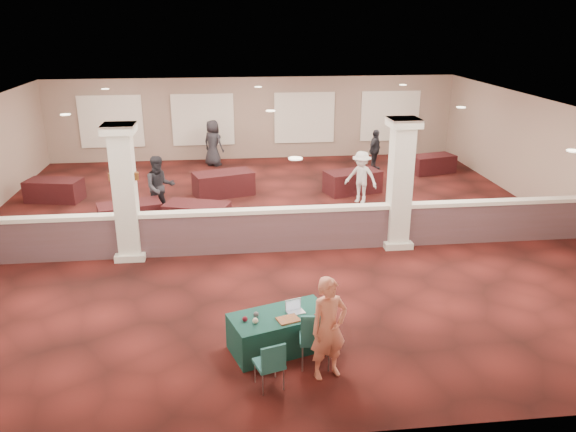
{
  "coord_description": "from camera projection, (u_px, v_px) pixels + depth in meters",
  "views": [
    {
      "loc": [
        -1.16,
        -14.15,
        5.47
      ],
      "look_at": [
        0.21,
        -2.0,
        1.07
      ],
      "focal_mm": 35.0,
      "sensor_mm": 36.0,
      "label": 1
    }
  ],
  "objects": [
    {
      "name": "near_table",
      "position": [
        280.0,
        331.0,
        9.67
      ],
      "size": [
        1.88,
        1.33,
        0.65
      ],
      "primitive_type": "cube",
      "rotation": [
        0.0,
        0.0,
        0.32
      ],
      "color": "#0E3330",
      "rests_on": "ground"
    },
    {
      "name": "attendee_b",
      "position": [
        361.0,
        177.0,
        17.1
      ],
      "size": [
        1.11,
        0.97,
        1.6
      ],
      "primitive_type": "imported",
      "rotation": [
        0.0,
        0.0,
        -0.62
      ],
      "color": "silver",
      "rests_on": "ground"
    },
    {
      "name": "yarn_red",
      "position": [
        245.0,
        319.0,
        9.34
      ],
      "size": [
        0.09,
        0.09,
        0.09
      ],
      "primitive_type": "sphere",
      "color": "maroon",
      "rests_on": "near_table"
    },
    {
      "name": "wall_back",
      "position": [
        254.0,
        119.0,
        22.15
      ],
      "size": [
        16.0,
        0.04,
        3.2
      ],
      "primitive_type": "cube",
      "color": "gray",
      "rests_on": "ground"
    },
    {
      "name": "wall_front",
      "position": [
        324.0,
        335.0,
        7.19
      ],
      "size": [
        16.0,
        0.04,
        3.2
      ],
      "primitive_type": "cube",
      "color": "gray",
      "rests_on": "ground"
    },
    {
      "name": "yarn_grey",
      "position": [
        256.0,
        314.0,
        9.48
      ],
      "size": [
        0.09,
        0.09,
        0.09
      ],
      "primitive_type": "sphere",
      "color": "#47464B",
      "rests_on": "near_table"
    },
    {
      "name": "conf_chair_side",
      "position": [
        271.0,
        362.0,
        8.54
      ],
      "size": [
        0.52,
        0.52,
        0.83
      ],
      "rotation": [
        0.0,
        0.0,
        0.29
      ],
      "color": "#205E58",
      "rests_on": "ground"
    },
    {
      "name": "screen_glow",
      "position": [
        293.0,
        305.0,
        9.67
      ],
      "size": [
        0.26,
        0.09,
        0.17
      ],
      "primitive_type": "cube",
      "rotation": [
        0.0,
        0.0,
        0.32
      ],
      "color": "silver",
      "rests_on": "near_table"
    },
    {
      "name": "conf_chair_main",
      "position": [
        316.0,
        335.0,
        9.03
      ],
      "size": [
        0.57,
        0.57,
        1.03
      ],
      "rotation": [
        0.0,
        0.0,
        -0.11
      ],
      "color": "#205E58",
      "rests_on": "ground"
    },
    {
      "name": "laptop_screen",
      "position": [
        293.0,
        304.0,
        9.67
      ],
      "size": [
        0.28,
        0.1,
        0.2
      ],
      "primitive_type": "cube",
      "rotation": [
        0.0,
        0.0,
        0.32
      ],
      "color": "silver",
      "rests_on": "near_table"
    },
    {
      "name": "woman",
      "position": [
        329.0,
        328.0,
        8.76
      ],
      "size": [
        0.71,
        0.58,
        1.71
      ],
      "primitive_type": "imported",
      "rotation": [
        0.0,
        0.0,
        0.31
      ],
      "color": "#F18069",
      "rests_on": "ground"
    },
    {
      "name": "knitting",
      "position": [
        288.0,
        319.0,
        9.38
      ],
      "size": [
        0.42,
        0.37,
        0.03
      ],
      "primitive_type": "cube",
      "rotation": [
        0.0,
        0.0,
        0.32
      ],
      "color": "#C75F1F",
      "rests_on": "near_table"
    },
    {
      "name": "attendee_d",
      "position": [
        213.0,
        143.0,
        21.29
      ],
      "size": [
        0.96,
        0.91,
        1.75
      ],
      "primitive_type": "imported",
      "rotation": [
        0.0,
        0.0,
        2.46
      ],
      "color": "black",
      "rests_on": "ground"
    },
    {
      "name": "far_table_front_right",
      "position": [
        353.0,
        182.0,
        18.2
      ],
      "size": [
        1.93,
        1.33,
        0.71
      ],
      "primitive_type": "cube",
      "rotation": [
        0.0,
        0.0,
        0.28
      ],
      "color": "black",
      "rests_on": "ground"
    },
    {
      "name": "attendee_a",
      "position": [
        160.0,
        187.0,
        15.78
      ],
      "size": [
        0.96,
        0.71,
        1.79
      ],
      "primitive_type": "imported",
      "rotation": [
        0.0,
        0.0,
        0.31
      ],
      "color": "black",
      "rests_on": "ground"
    },
    {
      "name": "far_table_back_right",
      "position": [
        432.0,
        164.0,
        20.51
      ],
      "size": [
        1.74,
        1.16,
        0.65
      ],
      "primitive_type": "cube",
      "rotation": [
        0.0,
        0.0,
        0.25
      ],
      "color": "black",
      "rests_on": "ground"
    },
    {
      "name": "column_right",
      "position": [
        400.0,
        183.0,
        13.57
      ],
      "size": [
        0.72,
        0.72,
        3.2
      ],
      "color": "silver",
      "rests_on": "ground"
    },
    {
      "name": "ground",
      "position": [
        272.0,
        229.0,
        15.21
      ],
      "size": [
        16.0,
        16.0,
        0.0
      ],
      "primitive_type": "plane",
      "color": "#4D1613",
      "rests_on": "ground"
    },
    {
      "name": "laptop_base",
      "position": [
        296.0,
        312.0,
        9.62
      ],
      "size": [
        0.34,
        0.29,
        0.02
      ],
      "primitive_type": "cube",
      "rotation": [
        0.0,
        0.0,
        0.32
      ],
      "color": "silver",
      "rests_on": "near_table"
    },
    {
      "name": "yarn_cream",
      "position": [
        255.0,
        321.0,
        9.27
      ],
      "size": [
        0.1,
        0.1,
        0.1
      ],
      "primitive_type": "sphere",
      "color": "beige",
      "rests_on": "near_table"
    },
    {
      "name": "far_table_front_left",
      "position": [
        130.0,
        215.0,
        15.26
      ],
      "size": [
        1.81,
        1.26,
        0.67
      ],
      "primitive_type": "cube",
      "rotation": [
        0.0,
        0.0,
        0.29
      ],
      "color": "black",
      "rests_on": "ground"
    },
    {
      "name": "partition_wall",
      "position": [
        277.0,
        229.0,
        13.62
      ],
      "size": [
        15.6,
        0.28,
        1.1
      ],
      "color": "brown",
      "rests_on": "ground"
    },
    {
      "name": "attendee_c",
      "position": [
        375.0,
        150.0,
        20.71
      ],
      "size": [
        0.88,
        0.96,
        1.51
      ],
      "primitive_type": "imported",
      "rotation": [
        0.0,
        0.0,
        0.91
      ],
      "color": "black",
      "rests_on": "ground"
    },
    {
      "name": "sconce_left",
      "position": [
        111.0,
        177.0,
        12.73
      ],
      "size": [
        0.12,
        0.12,
        0.18
      ],
      "color": "brown",
      "rests_on": "column_left"
    },
    {
      "name": "far_table_front_center",
      "position": [
        197.0,
        216.0,
        15.16
      ],
      "size": [
        1.88,
        1.35,
        0.69
      ],
      "primitive_type": "cube",
      "rotation": [
        0.0,
        0.0,
        -0.33
      ],
      "color": "black",
      "rests_on": "ground"
    },
    {
      "name": "column_left",
      "position": [
        125.0,
        192.0,
        12.88
      ],
      "size": [
        0.72,
        0.72,
        3.2
      ],
      "color": "silver",
      "rests_on": "ground"
    },
    {
      "name": "far_table_back_left",
      "position": [
        54.0,
        190.0,
        17.4
      ],
      "size": [
        1.78,
        1.14,
        0.67
      ],
      "primitive_type": "cube",
      "rotation": [
        0.0,
        0.0,
        -0.2
      ],
      "color": "black",
      "rests_on": "ground"
    },
    {
      "name": "ceiling",
      "position": [
        271.0,
        110.0,
        14.13
      ],
      "size": [
        16.0,
        16.0,
        0.02
      ],
      "primitive_type": "cube",
      "color": "white",
      "rests_on": "wall_back"
    },
    {
      "name": "scissors",
      "position": [
        317.0,
        314.0,
        9.57
      ],
      "size": [
        0.11,
        0.06,
        0.01
      ],
      "primitive_type": "cube",
      "rotation": [
        0.0,
        0.0,
        0.32
      ],
      "color": "#AC1213",
      "rests_on": "near_table"
    },
    {
      "name": "sconce_right",
      "position": [
        136.0,
        176.0,
        12.79
      ],
      "size": [
        0.12,
        0.12,
        0.18
      ],
      "color": "brown",
      "rests_on": "column_left"
    },
    {
      "name": "wall_right",
      "position": [
        559.0,
        163.0,
        15.52
      ],
      "size": [
        0.04,
        16.0,
        3.2
      ],
      "primitive_type": "cube",
      "color": "gray",
      "rests_on": "ground"
    },
    {
      "name": "far_table_back_center",
      "position": [
        223.0,
        184.0,
        17.94
      ],
      "size": [
        2.03,
        1.42,
        0.75
      ],
      "primitive_type": "cube",
      "rotation": [
        0.0,
        0.0,
        0.3
      ],
      "color": "black",
      "rests_on": "ground"
    }
  ]
}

